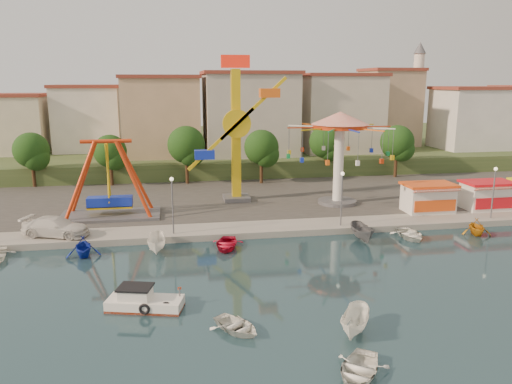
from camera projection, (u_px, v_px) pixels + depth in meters
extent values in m
plane|color=#15303A|center=(291.00, 291.00, 34.66)|extent=(200.00, 200.00, 0.00)
cube|color=#9E998E|center=(215.00, 157.00, 94.27)|extent=(200.00, 100.00, 0.60)
cube|color=#4C4944|center=(236.00, 191.00, 63.41)|extent=(90.00, 28.00, 0.01)
cube|color=#384C26|center=(213.00, 147.00, 98.82)|extent=(200.00, 60.00, 3.00)
cube|color=#59595E|center=(111.00, 215.00, 51.45)|extent=(10.00, 5.00, 0.30)
cube|color=#152CBE|center=(110.00, 201.00, 51.13)|extent=(4.50, 1.40, 1.00)
cylinder|color=red|center=(106.00, 141.00, 49.78)|extent=(5.00, 0.40, 0.40)
cube|color=#59595E|center=(236.00, 198.00, 58.54)|extent=(3.00, 3.00, 0.50)
cube|color=gold|center=(236.00, 136.00, 56.96)|extent=(1.00, 1.00, 15.00)
cube|color=red|center=(235.00, 61.00, 55.15)|extent=(3.20, 0.50, 1.40)
cylinder|color=gold|center=(237.00, 124.00, 55.86)|extent=(3.20, 0.50, 3.20)
cube|color=gold|center=(253.00, 108.00, 55.60)|extent=(7.62, 0.35, 7.00)
cube|color=#E45B14|center=(270.00, 93.00, 55.53)|extent=(2.20, 1.20, 1.00)
cylinder|color=#59595E|center=(337.00, 202.00, 56.93)|extent=(4.40, 4.40, 0.40)
cylinder|color=white|center=(339.00, 165.00, 56.00)|extent=(1.10, 1.10, 9.00)
cylinder|color=red|center=(340.00, 126.00, 55.06)|extent=(6.00, 6.00, 0.50)
cone|color=red|center=(340.00, 118.00, 54.86)|extent=(6.40, 6.40, 1.40)
cube|color=white|center=(428.00, 199.00, 53.16)|extent=(5.00, 3.00, 2.80)
cube|color=#E64C14|center=(429.00, 185.00, 52.82)|extent=(5.40, 3.40, 0.25)
cube|color=red|center=(437.00, 191.00, 51.26)|extent=(5.00, 0.77, 0.43)
cube|color=white|center=(487.00, 196.00, 54.27)|extent=(5.00, 3.00, 2.80)
cube|color=red|center=(488.00, 182.00, 53.93)|extent=(5.40, 3.40, 0.25)
cube|color=red|center=(498.00, 189.00, 52.37)|extent=(5.00, 0.77, 0.43)
cylinder|color=#59595E|center=(173.00, 207.00, 45.21)|extent=(0.14, 0.14, 5.00)
cylinder|color=#59595E|center=(342.00, 200.00, 47.79)|extent=(0.14, 0.14, 5.00)
cylinder|color=#59595E|center=(493.00, 194.00, 50.37)|extent=(0.14, 0.14, 5.00)
cylinder|color=#382314|center=(34.00, 173.00, 65.53)|extent=(0.44, 0.44, 3.60)
sphere|color=black|center=(31.00, 150.00, 64.86)|extent=(4.60, 4.60, 4.60)
cylinder|color=#382314|center=(111.00, 173.00, 66.46)|extent=(0.44, 0.44, 3.40)
sphere|color=black|center=(110.00, 151.00, 65.82)|extent=(4.35, 4.35, 4.35)
cylinder|color=#382314|center=(187.00, 169.00, 67.60)|extent=(0.44, 0.44, 3.92)
sphere|color=black|center=(186.00, 145.00, 66.86)|extent=(5.02, 5.02, 5.02)
cylinder|color=#382314|center=(261.00, 170.00, 67.85)|extent=(0.44, 0.44, 3.66)
sphere|color=black|center=(261.00, 147.00, 67.17)|extent=(4.68, 4.68, 4.68)
cylinder|color=#382314|center=(326.00, 164.00, 72.33)|extent=(0.44, 0.44, 3.80)
sphere|color=black|center=(326.00, 142.00, 71.62)|extent=(4.86, 4.86, 4.86)
cylinder|color=#382314|center=(396.00, 164.00, 72.20)|extent=(0.44, 0.44, 3.77)
sphere|color=black|center=(397.00, 142.00, 71.49)|extent=(4.83, 4.83, 4.83)
cube|color=silver|center=(86.00, 126.00, 79.08)|extent=(12.33, 9.01, 8.63)
cube|color=tan|center=(169.00, 116.00, 81.47)|extent=(11.95, 9.28, 11.23)
cube|color=beige|center=(256.00, 123.00, 80.88)|extent=(12.59, 10.50, 9.20)
cube|color=beige|center=(329.00, 120.00, 86.32)|extent=(10.75, 9.23, 9.24)
cube|color=tan|center=(406.00, 114.00, 86.45)|extent=(12.77, 10.96, 11.21)
cube|color=silver|center=(474.00, 111.00, 86.73)|extent=(8.23, 8.98, 12.36)
cylinder|color=silver|center=(417.00, 99.00, 90.05)|extent=(1.80, 1.80, 16.00)
cylinder|color=#59595E|center=(419.00, 71.00, 88.96)|extent=(2.80, 2.80, 0.30)
cone|color=#59595E|center=(420.00, 48.00, 88.08)|extent=(2.20, 2.20, 2.00)
cube|color=white|center=(145.00, 305.00, 31.93)|extent=(5.10, 2.98, 0.86)
cube|color=red|center=(145.00, 308.00, 31.98)|extent=(5.10, 2.98, 0.15)
cube|color=white|center=(136.00, 294.00, 31.77)|extent=(2.22, 1.88, 0.86)
cube|color=black|center=(135.00, 287.00, 31.67)|extent=(2.45, 2.11, 0.11)
torus|color=black|center=(144.00, 309.00, 30.98)|extent=(0.75, 0.37, 0.73)
torus|color=black|center=(166.00, 307.00, 31.24)|extent=(0.75, 0.37, 0.73)
imported|color=white|center=(237.00, 326.00, 29.05)|extent=(3.82, 4.06, 0.68)
imported|color=white|center=(358.00, 370.00, 24.56)|extent=(4.32, 4.61, 0.78)
imported|color=white|center=(355.00, 322.00, 28.68)|extent=(3.18, 3.93, 1.45)
imported|color=silver|center=(56.00, 227.00, 44.84)|extent=(6.46, 4.26, 1.74)
imported|color=#1327A6|center=(83.00, 246.00, 41.42)|extent=(3.30, 3.66, 1.70)
imported|color=white|center=(157.00, 244.00, 42.41)|extent=(1.62, 4.04, 1.54)
imported|color=red|center=(226.00, 244.00, 43.44)|extent=(3.60, 4.43, 0.81)
imported|color=#58595D|center=(362.00, 233.00, 45.37)|extent=(1.59, 4.11, 1.58)
imported|color=white|center=(410.00, 234.00, 46.21)|extent=(2.89, 4.00, 0.82)
imported|color=orange|center=(477.00, 227.00, 47.20)|extent=(3.31, 3.61, 1.61)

